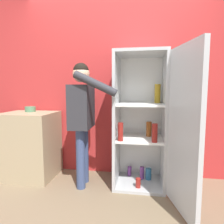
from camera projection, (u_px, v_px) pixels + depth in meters
ground_plane at (100, 210)px, 2.03m from camera, size 12.00×12.00×0.00m
wall_back at (115, 86)px, 2.84m from camera, size 7.00×0.06×2.55m
refrigerator at (148, 122)px, 2.40m from camera, size 0.84×1.17×1.67m
person at (82, 110)px, 2.46m from camera, size 0.61×0.57×1.54m
counter at (30, 145)px, 2.78m from camera, size 0.69×0.58×0.91m
bowl at (30, 109)px, 2.82m from camera, size 0.15×0.15×0.07m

